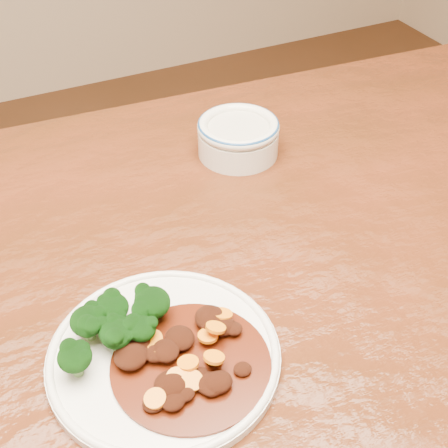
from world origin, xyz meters
name	(u,v)px	position (x,y,z in m)	size (l,w,h in m)	color
dining_table	(182,356)	(0.00, 0.00, 0.67)	(1.55, 0.99, 0.75)	#541F0E
dinner_plate	(164,355)	(-0.04, -0.06, 0.76)	(0.23, 0.23, 0.01)	silver
broccoli_florets	(115,324)	(-0.07, -0.02, 0.78)	(0.12, 0.08, 0.04)	#5F8B48
mince_stew	(186,358)	(-0.02, -0.08, 0.77)	(0.16, 0.16, 0.03)	#431707
dip_bowl	(238,136)	(0.19, 0.24, 0.78)	(0.12, 0.12, 0.05)	silver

